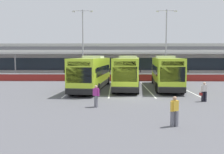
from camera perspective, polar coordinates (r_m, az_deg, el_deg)
ground_plane at (r=22.00m, az=4.73°, el=-4.84°), size 200.00×200.00×0.00m
terminal_building at (r=48.56m, az=2.64°, el=4.10°), size 70.00×13.00×6.00m
red_barrier_wall at (r=36.30m, az=3.21°, el=-0.08°), size 60.00×0.40×1.10m
coach_bus_leftmost at (r=27.42m, az=-4.69°, el=0.86°), size 3.90×12.34×3.78m
coach_bus_left_centre at (r=28.53m, az=3.76°, el=1.03°), size 3.90×12.34×3.78m
coach_bus_centre at (r=29.08m, az=12.51°, el=0.99°), size 3.90×12.34×3.78m
bay_stripe_far_west at (r=28.29m, az=-8.95°, el=-2.68°), size 0.14×13.00×0.01m
bay_stripe_west at (r=27.89m, az=-0.41°, el=-2.73°), size 0.14×13.00×0.01m
bay_stripe_mid_west at (r=28.11m, az=8.19°, el=-2.72°), size 0.14×13.00×0.01m
bay_stripe_centre at (r=28.94m, az=16.48°, el=-2.66°), size 0.14×13.00×0.01m
pedestrian_with_handbag at (r=21.25m, az=20.84°, el=-3.15°), size 0.65×0.37×1.62m
pedestrian_in_dark_coat at (r=13.37m, az=14.51°, el=-7.57°), size 0.50×0.37×1.62m
pedestrian_child at (r=17.80m, az=-3.77°, el=-4.31°), size 0.51×0.41×1.62m
lamp_post_west at (r=39.15m, az=-6.88°, el=8.66°), size 3.24×0.28×11.00m
lamp_post_centre at (r=39.69m, az=12.63°, el=8.53°), size 3.24×0.28×11.00m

